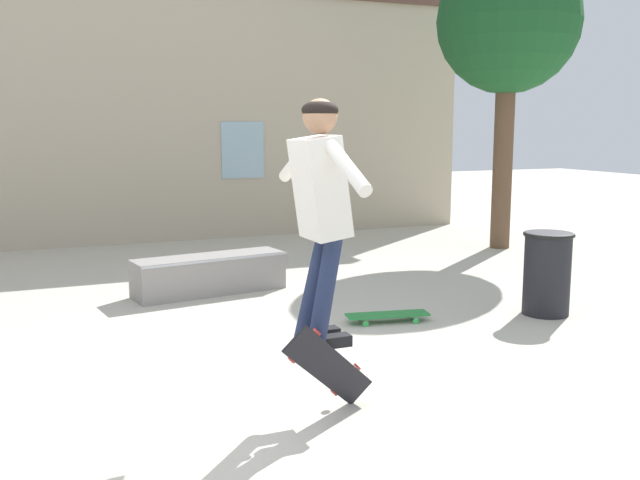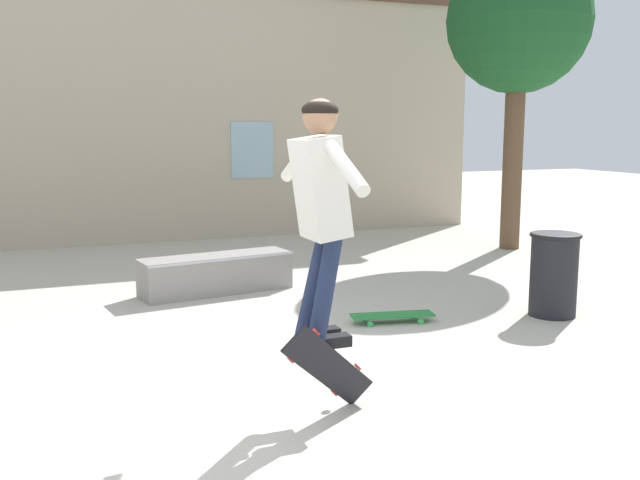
# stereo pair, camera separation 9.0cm
# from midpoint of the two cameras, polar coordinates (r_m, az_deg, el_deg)

# --- Properties ---
(ground_plane) EXTENTS (40.00, 40.00, 0.00)m
(ground_plane) POSITION_cam_midpoint_polar(r_m,az_deg,el_deg) (4.52, -7.13, -14.37)
(ground_plane) COLOR beige
(building_backdrop) EXTENTS (12.89, 0.52, 5.47)m
(building_backdrop) POSITION_cam_midpoint_polar(r_m,az_deg,el_deg) (11.37, -17.51, 10.35)
(building_backdrop) COLOR #B7A88E
(building_backdrop) RESTS_ON ground_plane
(tree_right) EXTENTS (2.03, 2.03, 4.27)m
(tree_right) POSITION_cam_midpoint_polar(r_m,az_deg,el_deg) (10.88, 14.60, 16.32)
(tree_right) COLOR brown
(tree_right) RESTS_ON ground_plane
(skate_ledge) EXTENTS (1.69, 0.71, 0.41)m
(skate_ledge) POSITION_cam_midpoint_polar(r_m,az_deg,el_deg) (7.82, -9.15, -2.72)
(skate_ledge) COLOR gray
(skate_ledge) RESTS_ON ground_plane
(trash_bin) EXTENTS (0.48, 0.48, 0.80)m
(trash_bin) POSITION_cam_midpoint_polar(r_m,az_deg,el_deg) (7.14, 17.37, -2.41)
(trash_bin) COLOR black
(trash_bin) RESTS_ON ground_plane
(skater) EXTENTS (0.31, 1.24, 1.50)m
(skater) POSITION_cam_midpoint_polar(r_m,az_deg,el_deg) (4.30, -0.58, 3.22)
(skater) COLOR silver
(skateboard_flipping) EXTENTS (0.73, 0.36, 0.68)m
(skateboard_flipping) POSITION_cam_midpoint_polar(r_m,az_deg,el_deg) (4.45, 0.19, -10.15)
(skateboard_flipping) COLOR black
(skateboard_resting) EXTENTS (0.79, 0.34, 0.08)m
(skateboard_resting) POSITION_cam_midpoint_polar(r_m,az_deg,el_deg) (6.64, 5.04, -5.99)
(skateboard_resting) COLOR #237F38
(skateboard_resting) RESTS_ON ground_plane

